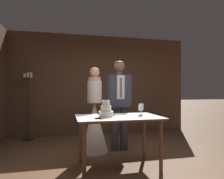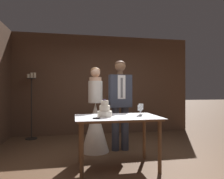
% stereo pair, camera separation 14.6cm
% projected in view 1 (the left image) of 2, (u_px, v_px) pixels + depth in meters
% --- Properties ---
extents(ground_plane, '(40.00, 40.00, 0.00)m').
position_uv_depth(ground_plane, '(127.00, 166.00, 3.14)').
color(ground_plane, brown).
extents(wall_back, '(5.02, 0.12, 2.73)m').
position_uv_depth(wall_back, '(100.00, 85.00, 5.61)').
color(wall_back, '#513828').
rests_on(wall_back, ground_plane).
extents(cake_table, '(1.30, 0.83, 0.80)m').
position_uv_depth(cake_table, '(118.00, 123.00, 3.11)').
color(cake_table, brown).
rests_on(cake_table, ground_plane).
extents(tiered_cake, '(0.22, 0.22, 0.27)m').
position_uv_depth(tiered_cake, '(106.00, 111.00, 3.06)').
color(tiered_cake, silver).
rests_on(tiered_cake, cake_table).
extents(cake_knife, '(0.43, 0.13, 0.02)m').
position_uv_depth(cake_knife, '(104.00, 119.00, 2.81)').
color(cake_knife, silver).
rests_on(cake_knife, cake_table).
extents(wine_glass_near, '(0.08, 0.08, 0.17)m').
position_uv_depth(wine_glass_near, '(141.00, 108.00, 3.22)').
color(wine_glass_near, silver).
rests_on(wine_glass_near, cake_table).
extents(wine_glass_middle, '(0.08, 0.08, 0.18)m').
position_uv_depth(wine_glass_middle, '(141.00, 107.00, 3.37)').
color(wine_glass_middle, silver).
rests_on(wine_glass_middle, cake_table).
extents(bride, '(0.54, 0.54, 1.66)m').
position_uv_depth(bride, '(94.00, 121.00, 3.91)').
color(bride, white).
rests_on(bride, ground_plane).
extents(groom, '(0.44, 0.25, 1.80)m').
position_uv_depth(groom, '(119.00, 99.00, 4.02)').
color(groom, '#333847').
rests_on(groom, ground_plane).
extents(candle_stand, '(0.28, 0.28, 1.64)m').
position_uv_depth(candle_stand, '(28.00, 105.00, 4.85)').
color(candle_stand, black).
rests_on(candle_stand, ground_plane).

